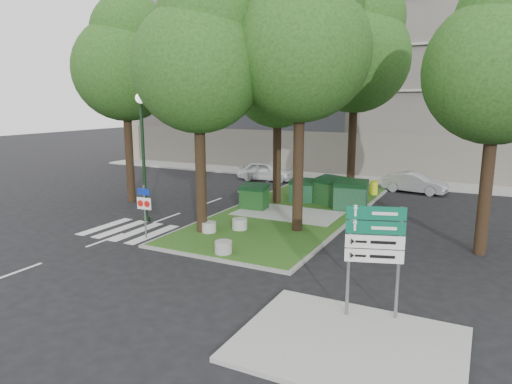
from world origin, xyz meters
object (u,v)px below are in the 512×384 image
Objects in this scene: bollard_right at (223,247)px; litter_bin at (374,188)px; tree_median_mid at (280,72)px; tree_street_right at (502,57)px; tree_median_near_left at (201,54)px; dumpster_c at (331,191)px; dumpster_a at (254,197)px; bollard_mid at (240,224)px; tree_street_left at (126,59)px; dumpster_b at (303,191)px; tree_median_far at (358,47)px; directional_sign at (374,244)px; tree_median_near_right at (303,37)px; car_white at (266,171)px; traffic_sign_pole at (145,204)px; bollard_left at (209,227)px; car_silver at (414,183)px; street_lamp at (143,142)px; dumpster_d at (351,195)px.

litter_bin reaches higher than bollard_right.
tree_street_right is (10.00, -4.00, 0.00)m from tree_median_mid.
dumpster_c is (3.17, 7.22, -6.48)m from tree_median_near_left.
dumpster_a reaches higher than bollard_mid.
tree_street_left is 11.66m from dumpster_b.
directional_sign is at bearing -72.81° from tree_median_far.
tree_median_near_left is 7.49× the size of dumpster_a.
car_white is (-6.90, 10.94, -7.32)m from tree_median_near_right.
dumpster_c is at bearing 57.40° from traffic_sign_pole.
bollard_left is at bearing -89.92° from dumpster_a.
litter_bin is (-5.89, 8.43, -6.47)m from tree_street_right.
traffic_sign_pole is (-6.42, -12.52, 0.90)m from litter_bin.
tree_street_left is 17.65× the size of bollard_right.
bollard_mid is 4.05m from traffic_sign_pole.
tree_street_left reaches higher than car_silver.
tree_median_far reaches higher than dumpster_b.
dumpster_b is at bearing 66.06° from traffic_sign_pole.
dumpster_a is 0.24× the size of street_lamp.
litter_bin is at bearing -110.10° from car_white.
tree_median_mid is at bearing 70.97° from traffic_sign_pole.
directional_sign is (4.35, -14.06, -6.28)m from tree_median_far.
directional_sign is (11.64, -5.09, -1.65)m from street_lamp.
litter_bin is at bearing 59.76° from traffic_sign_pole.
tree_median_near_left is 6.99m from bollard_left.
car_silver is at bearing 64.33° from bollard_left.
dumpster_b is at bearing 100.14° from directional_sign.
bollard_mid is (0.68, -5.57, -6.63)m from tree_median_mid.
car_white is at bearing 133.67° from dumpster_d.
tree_median_near_right is at bearing 11.68° from street_lamp.
car_silver reaches higher than bollard_mid.
tree_street_left is at bearing -172.04° from dumpster_d.
litter_bin is at bearing 50.43° from dumpster_a.
dumpster_d is 6.85m from car_silver.
car_white is at bearing 104.68° from directional_sign.
bollard_right is (1.92, -2.03, 0.01)m from bollard_left.
directional_sign reaches higher than bollard_left.
tree_median_far is at bearing 134.17° from tree_street_right.
dumpster_a is 0.80× the size of dumpster_d.
car_silver is at bearing -94.81° from car_white.
dumpster_a is at bearing 108.08° from bollard_right.
directional_sign is (4.88, -11.77, 1.19)m from dumpster_c.
tree_median_far is at bearing -122.52° from litter_bin.
dumpster_d is 10.34m from traffic_sign_pole.
dumpster_a is 7.05m from bollard_right.
bollard_right is at bearing -91.92° from dumpster_b.
dumpster_a is 8.97m from car_white.
tree_street_right is 1.72× the size of street_lamp.
bollard_right is 15.84m from car_silver.
tree_median_near_right reaches higher than bollard_mid.
tree_median_far reaches higher than bollard_right.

